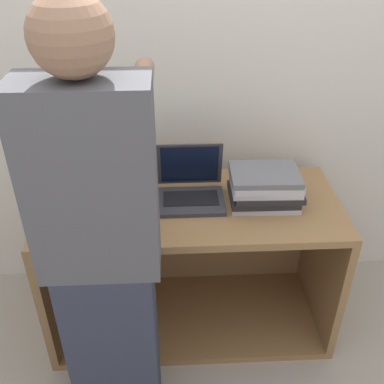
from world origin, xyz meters
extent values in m
plane|color=#9E9384|center=(0.00, 0.00, 0.00)|extent=(12.00, 12.00, 0.00)
cube|color=beige|center=(0.00, 0.72, 1.20)|extent=(8.00, 0.05, 2.40)
cube|color=olive|center=(0.00, 0.31, 0.73)|extent=(1.36, 0.61, 0.04)
cube|color=olive|center=(0.00, 0.31, 0.02)|extent=(1.36, 0.61, 0.04)
cube|color=olive|center=(-0.66, 0.31, 0.37)|extent=(0.04, 0.61, 0.67)
cube|color=olive|center=(0.66, 0.31, 0.37)|extent=(0.04, 0.61, 0.67)
cube|color=olive|center=(0.00, 0.59, 0.37)|extent=(1.29, 0.04, 0.67)
cube|color=#333338|center=(0.00, 0.31, 0.75)|extent=(0.30, 0.22, 0.02)
cube|color=black|center=(0.00, 0.32, 0.77)|extent=(0.25, 0.12, 0.00)
cube|color=#333338|center=(0.00, 0.44, 0.87)|extent=(0.30, 0.04, 0.22)
cube|color=black|center=(0.00, 0.43, 0.87)|extent=(0.27, 0.03, 0.20)
cube|color=slate|center=(-0.33, 0.31, 0.76)|extent=(0.31, 0.23, 0.03)
cube|color=#232326|center=(-0.34, 0.30, 0.78)|extent=(0.31, 0.23, 0.03)
cube|color=#B7B7BC|center=(-0.33, 0.30, 0.81)|extent=(0.31, 0.24, 0.03)
cube|color=gray|center=(-0.33, 0.31, 0.84)|extent=(0.31, 0.24, 0.03)
cube|color=#B7B7BC|center=(-0.34, 0.31, 0.86)|extent=(0.31, 0.23, 0.03)
cube|color=#232326|center=(-0.33, 0.30, 0.89)|extent=(0.31, 0.24, 0.03)
cube|color=#B7B7BC|center=(0.33, 0.30, 0.76)|extent=(0.31, 0.23, 0.03)
cube|color=#232326|center=(0.33, 0.30, 0.78)|extent=(0.31, 0.23, 0.03)
cube|color=#232326|center=(0.34, 0.30, 0.81)|extent=(0.30, 0.23, 0.03)
cube|color=#B7B7BC|center=(0.33, 0.30, 0.84)|extent=(0.31, 0.23, 0.03)
cube|color=#B7B7BC|center=(0.33, 0.30, 0.86)|extent=(0.30, 0.23, 0.03)
cube|color=slate|center=(0.33, 0.30, 0.89)|extent=(0.31, 0.23, 0.03)
cube|color=#2D3342|center=(-0.33, -0.19, 0.42)|extent=(0.34, 0.20, 0.83)
cube|color=#4C4C51|center=(-0.33, -0.19, 1.17)|extent=(0.40, 0.20, 0.66)
sphere|color=#8C664C|center=(-0.33, -0.19, 1.61)|extent=(0.23, 0.23, 0.23)
cylinder|color=#8C664C|center=(-0.49, 0.07, 1.40)|extent=(0.07, 0.32, 0.07)
cylinder|color=#8C664C|center=(-0.17, 0.07, 1.40)|extent=(0.07, 0.32, 0.07)
cube|color=red|center=(-0.33, 0.25, 0.91)|extent=(0.06, 0.02, 0.01)
camera|label=1|loc=(-0.08, -1.38, 1.89)|focal=42.00mm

